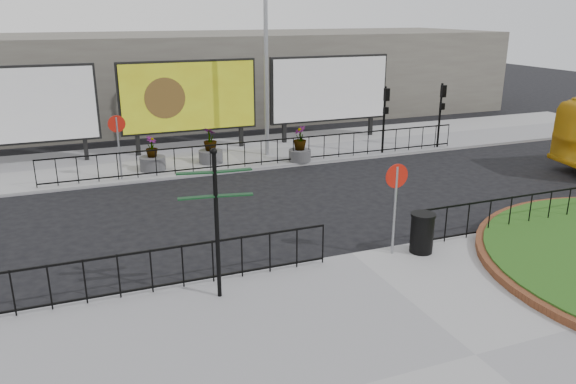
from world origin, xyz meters
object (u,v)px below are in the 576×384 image
litter_bin (422,233)px  planter_b (211,150)px  fingerpost_sign (216,210)px  billboard_mid (189,97)px  planter_c (300,148)px  lamp_post (266,47)px  planter_a (152,159)px

litter_bin → planter_b: (-2.96, 11.15, -0.02)m
fingerpost_sign → billboard_mid: bearing=92.1°
fingerpost_sign → planter_c: 12.26m
lamp_post → litter_bin: size_ratio=8.48×
billboard_mid → planter_c: 5.64m
billboard_mid → planter_a: bearing=-129.0°
planter_a → planter_b: bearing=6.0°
billboard_mid → planter_a: billboard_mid is taller
litter_bin → planter_a: 12.17m
planter_a → planter_c: planter_c is taller
planter_a → planter_c: 6.16m
lamp_post → planter_a: size_ratio=6.65×
litter_bin → fingerpost_sign: bearing=-176.0°
lamp_post → planter_b: (-2.71, -0.45, -4.17)m
fingerpost_sign → litter_bin: 5.88m
billboard_mid → planter_c: (3.92, -3.57, -1.90)m
litter_bin → planter_b: 11.53m
fingerpost_sign → planter_c: bearing=70.5°
billboard_mid → fingerpost_sign: size_ratio=1.80×
billboard_mid → planter_c: bearing=-42.3°
litter_bin → planter_b: bearing=104.9°
lamp_post → planter_b: 4.99m
planter_a → litter_bin: bearing=-63.5°
litter_bin → planter_a: bearing=116.5°
litter_bin → planter_b: planter_b is taller
planter_b → planter_c: size_ratio=1.00×
billboard_mid → planter_b: billboard_mid is taller
planter_a → billboard_mid: bearing=51.0°
fingerpost_sign → planter_b: fingerpost_sign is taller
planter_b → billboard_mid: bearing=97.1°
fingerpost_sign → planter_a: fingerpost_sign is taller
fingerpost_sign → litter_bin: fingerpost_sign is taller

